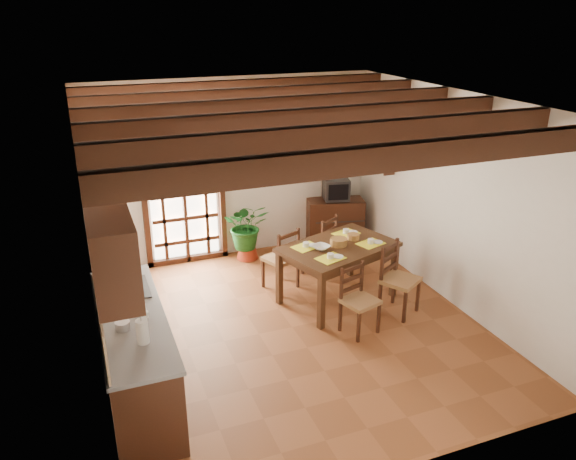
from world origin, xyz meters
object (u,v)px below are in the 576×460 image
pendant_lamp (338,149)px  potted_plant (247,225)px  sideboard (335,222)px  crt_tv (336,189)px  chair_near_right (398,292)px  chair_far_right (320,255)px  chair_near_left (359,312)px  dining_table (338,252)px  kitchen_counter (135,353)px  chair_far_left (281,269)px

pendant_lamp → potted_plant: bearing=114.4°
sideboard → crt_tv: size_ratio=1.93×
chair_near_right → chair_far_right: (-0.47, 1.44, -0.01)m
chair_near_left → chair_near_right: chair_near_right is taller
dining_table → chair_near_right: 0.93m
kitchen_counter → chair_near_left: (2.68, 0.22, -0.20)m
chair_near_left → chair_far_left: chair_far_left is taller
dining_table → chair_far_left: (-0.59, 0.60, -0.42)m
chair_far_left → crt_tv: 1.94m
potted_plant → pendant_lamp: 2.34m
kitchen_counter → chair_far_left: kitchen_counter is taller
potted_plant → chair_near_right: bearing=-60.4°
chair_near_right → chair_far_left: (-1.17, 1.21, -0.01)m
chair_far_left → sideboard: chair_far_left is taller
sideboard → chair_far_left: bearing=-126.3°
chair_far_right → sideboard: bearing=-158.9°
chair_near_right → pendant_lamp: 2.00m
chair_near_right → chair_far_left: chair_near_right is taller
chair_far_left → crt_tv: size_ratio=1.91×
crt_tv → chair_far_right: bearing=-113.1°
chair_near_right → dining_table: bearing=103.1°
dining_table → chair_far_left: size_ratio=1.87×
chair_near_right → potted_plant: (-1.33, 2.33, 0.27)m
chair_near_right → potted_plant: 2.70m
chair_far_right → potted_plant: 1.27m
potted_plant → chair_near_left: bearing=-76.3°
chair_far_left → sideboard: 1.82m
kitchen_counter → chair_far_right: 3.48m
crt_tv → potted_plant: (-1.55, -0.03, -0.40)m
kitchen_counter → dining_table: kitchen_counter is taller
chair_far_right → chair_near_left: bearing=50.0°
crt_tv → chair_far_left: bearing=-126.6°
kitchen_counter → sideboard: bearing=38.1°
kitchen_counter → chair_near_right: (3.38, 0.45, -0.18)m
dining_table → chair_far_left: chair_far_left is taller
kitchen_counter → dining_table: 3.00m
chair_near_left → crt_tv: crt_tv is taller
kitchen_counter → potted_plant: (2.05, 2.79, 0.10)m
chair_near_right → sideboard: (0.22, 2.37, 0.09)m
kitchen_counter → chair_near_right: size_ratio=2.37×
kitchen_counter → chair_near_left: size_ratio=2.63×
dining_table → chair_near_right: size_ratio=1.80×
chair_near_right → chair_far_left: 1.68m
crt_tv → pendant_lamp: (-0.81, -1.66, 1.11)m
potted_plant → pendant_lamp: pendant_lamp is taller
chair_far_left → potted_plant: potted_plant is taller
chair_far_right → pendant_lamp: size_ratio=1.09×
chair_near_right → potted_plant: potted_plant is taller
chair_near_left → crt_tv: size_ratio=1.80×
kitchen_counter → sideboard: 4.58m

